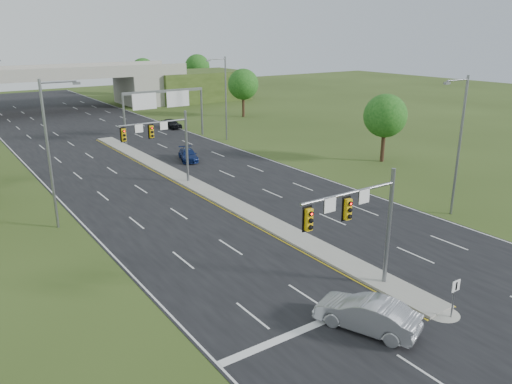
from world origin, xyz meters
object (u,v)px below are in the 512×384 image
object	(u,v)px
car_silver	(367,314)
car_far_c	(171,123)
signal_mast_near	(363,216)
signal_mast_far	(165,138)
car_far_b	(188,155)
keep_right_sign	(455,292)
overpass	(49,92)
sign_gantry	(163,101)

from	to	relation	value
car_silver	car_far_c	distance (m)	56.91
signal_mast_near	signal_mast_far	bearing A→B (deg)	90.00
car_far_b	signal_mast_far	bearing A→B (deg)	-110.77
signal_mast_far	keep_right_sign	size ratio (longest dim) A/B	3.18
signal_mast_far	overpass	world-z (taller)	overpass
overpass	car_silver	distance (m)	82.86
signal_mast_near	overpass	distance (m)	80.11
keep_right_sign	sign_gantry	bearing A→B (deg)	82.30
signal_mast_far	car_far_b	size ratio (longest dim) A/B	1.58
keep_right_sign	car_far_c	xyz separation A→B (m)	(11.00, 56.63, -0.78)
sign_gantry	overpass	distance (m)	35.75
car_far_c	keep_right_sign	bearing A→B (deg)	-107.86
signal_mast_far	car_far_b	world-z (taller)	signal_mast_far
keep_right_sign	car_far_c	size ratio (longest dim) A/B	0.53
keep_right_sign	car_far_c	distance (m)	57.70
sign_gantry	car_silver	world-z (taller)	sign_gantry
signal_mast_near	keep_right_sign	world-z (taller)	signal_mast_near
car_silver	car_far_b	distance (m)	36.40
signal_mast_near	sign_gantry	distance (m)	45.88
keep_right_sign	overpass	xyz separation A→B (m)	(0.00, 84.53, 2.04)
overpass	car_silver	xyz separation A→B (m)	(-4.34, -82.70, -2.69)
overpass	car_far_b	size ratio (longest dim) A/B	18.06
signal_mast_near	keep_right_sign	size ratio (longest dim) A/B	3.18
car_silver	sign_gantry	bearing A→B (deg)	-125.72
sign_gantry	keep_right_sign	bearing A→B (deg)	-97.70
signal_mast_far	car_silver	distance (m)	27.97
car_far_c	car_silver	bearing A→B (deg)	-112.51
car_silver	car_far_c	bearing A→B (deg)	-128.32
overpass	sign_gantry	bearing A→B (deg)	-79.21
overpass	car_far_b	xyz separation A→B (m)	(3.97, -47.26, -2.89)
car_far_c	overpass	bearing A→B (deg)	104.66
keep_right_sign	sign_gantry	size ratio (longest dim) A/B	0.19
signal_mast_near	sign_gantry	size ratio (longest dim) A/B	0.60
signal_mast_far	car_far_b	bearing A→B (deg)	51.39
car_silver	car_far_b	xyz separation A→B (m)	(8.32, 35.44, -0.20)
signal_mast_far	overpass	bearing A→B (deg)	87.65
keep_right_sign	overpass	size ratio (longest dim) A/B	0.03
car_far_c	signal_mast_near	bearing A→B (deg)	-111.13
signal_mast_far	sign_gantry	bearing A→B (deg)	65.89
overpass	keep_right_sign	bearing A→B (deg)	-90.00
overpass	car_silver	size ratio (longest dim) A/B	15.64
overpass	car_far_b	world-z (taller)	overpass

